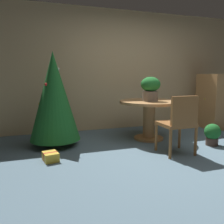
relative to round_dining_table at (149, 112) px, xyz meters
name	(u,v)px	position (x,y,z in m)	size (l,w,h in m)	color
ground_plane	(179,157)	(-0.04, -1.05, -0.52)	(6.60, 6.60, 0.00)	slate
back_wall_panel	(125,71)	(-0.04, 1.15, 0.78)	(6.00, 0.10, 2.60)	tan
round_dining_table	(149,112)	(0.00, 0.00, 0.00)	(1.11, 1.11, 0.73)	#B27F4C
flower_vase	(151,88)	(-0.02, -0.07, 0.46)	(0.35, 0.35, 0.44)	#665B51
wooden_chair_near	(179,121)	(0.00, -0.95, -0.01)	(0.48, 0.45, 0.90)	brown
holiday_tree	(54,96)	(-1.71, 0.14, 0.33)	(0.85, 0.85, 1.59)	brown
gift_box_gold	(51,157)	(-1.86, -0.62, -0.46)	(0.23, 0.27, 0.13)	gold
wooden_cabinet	(213,101)	(1.85, 0.44, 0.09)	(0.47, 0.67, 1.23)	#B27F4C
potted_plant	(212,134)	(0.84, -0.72, -0.32)	(0.27, 0.27, 0.38)	#4C382D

